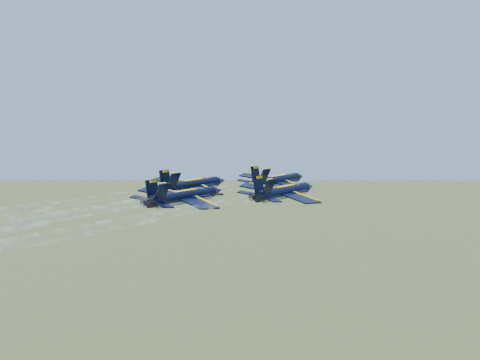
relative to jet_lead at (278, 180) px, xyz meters
The scene contains 6 objects.
jet_lead is the anchor object (origin of this frame).
jet_left 15.13m from the jet_lead, 120.63° to the right, with size 12.77×16.35×3.80m.
jet_right 15.11m from the jet_lead, 56.05° to the right, with size 12.77×16.35×3.80m.
jet_slot 24.41m from the jet_lead, 90.64° to the right, with size 12.77×16.35×3.80m.
smoke_trail_lead 44.46m from the jet_lead, 90.96° to the right, with size 2.42×60.65×1.81m.
smoke_trail_right 57.51m from the jet_lead, 82.31° to the right, with size 2.42×60.65×1.81m.
Camera 1 is at (52.12, -81.44, 107.63)m, focal length 50.00 mm.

